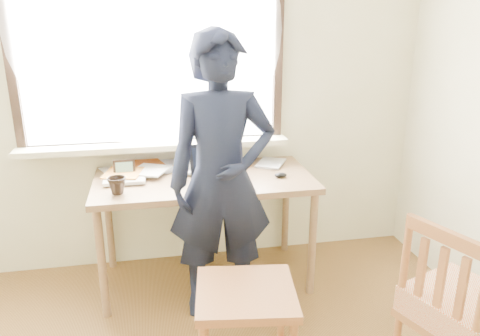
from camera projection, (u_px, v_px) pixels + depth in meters
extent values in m
cube|color=beige|center=(182.00, 89.00, 3.26)|extent=(3.50, 0.02, 2.60)
cube|color=white|center=(150.00, 45.00, 3.11)|extent=(1.70, 0.01, 1.30)
cube|color=black|center=(156.00, 144.00, 3.31)|extent=(1.82, 0.06, 0.06)
cube|color=black|center=(8.00, 47.00, 2.94)|extent=(0.06, 0.06, 1.30)
cube|color=black|center=(278.00, 44.00, 3.26)|extent=(0.06, 0.06, 1.30)
cube|color=beige|center=(156.00, 145.00, 3.24)|extent=(1.85, 0.20, 0.04)
cube|color=white|center=(149.00, 30.00, 3.01)|extent=(1.95, 0.02, 1.65)
cube|color=olive|center=(204.00, 180.00, 3.10)|extent=(1.43, 0.72, 0.04)
cylinder|color=olive|center=(102.00, 264.00, 2.82)|extent=(0.05, 0.05, 0.73)
cylinder|color=olive|center=(109.00, 222.00, 3.39)|extent=(0.05, 0.05, 0.73)
cylinder|color=olive|center=(312.00, 244.00, 3.06)|extent=(0.05, 0.05, 0.73)
cylinder|color=olive|center=(286.00, 208.00, 3.63)|extent=(0.05, 0.05, 0.73)
cube|color=black|center=(219.00, 179.00, 3.04)|extent=(0.35, 0.27, 0.02)
cube|color=black|center=(213.00, 159.00, 3.10)|extent=(0.33, 0.12, 0.21)
cube|color=black|center=(213.00, 159.00, 3.10)|extent=(0.29, 0.09, 0.17)
cube|color=black|center=(219.00, 179.00, 3.03)|extent=(0.30, 0.17, 0.00)
imported|color=white|center=(191.00, 165.00, 3.20)|extent=(0.17, 0.17, 0.09)
imported|color=black|center=(117.00, 186.00, 2.80)|extent=(0.13, 0.13, 0.10)
ellipsoid|color=black|center=(281.00, 175.00, 3.09)|extent=(0.08, 0.06, 0.03)
cube|color=white|center=(139.00, 173.00, 3.16)|extent=(0.24, 0.27, 0.01)
cube|color=#3A4CBC|center=(174.00, 166.00, 3.28)|extent=(0.29, 0.30, 0.02)
cube|color=#3A4CBC|center=(177.00, 170.00, 3.20)|extent=(0.37, 0.34, 0.02)
cube|color=white|center=(154.00, 170.00, 3.18)|extent=(0.32, 0.29, 0.01)
cube|color=#AD501F|center=(176.00, 169.00, 3.18)|extent=(0.25, 0.30, 0.01)
cube|color=#AD501F|center=(206.00, 168.00, 3.19)|extent=(0.36, 0.35, 0.02)
cube|color=white|center=(152.00, 165.00, 3.26)|extent=(0.23, 0.26, 0.00)
cube|color=white|center=(120.00, 171.00, 3.13)|extent=(0.28, 0.29, 0.01)
cube|color=white|center=(189.00, 166.00, 3.18)|extent=(0.24, 0.24, 0.02)
imported|color=white|center=(153.00, 168.00, 3.24)|extent=(0.33, 0.35, 0.03)
imported|color=white|center=(259.00, 162.00, 3.38)|extent=(0.27, 0.29, 0.02)
cube|color=black|center=(124.00, 169.00, 3.08)|extent=(0.14, 0.02, 0.11)
cube|color=#477F38|center=(124.00, 169.00, 3.08)|extent=(0.11, 0.01, 0.08)
cube|color=#A16234|center=(246.00, 294.00, 2.32)|extent=(0.55, 0.53, 0.04)
cylinder|color=#A16234|center=(205.00, 313.00, 2.58)|extent=(0.04, 0.04, 0.46)
cylinder|color=#A16234|center=(281.00, 311.00, 2.60)|extent=(0.04, 0.04, 0.46)
cube|color=#A16234|center=(458.00, 321.00, 2.19)|extent=(0.55, 0.56, 0.04)
cylinder|color=#A16234|center=(441.00, 327.00, 2.51)|extent=(0.04, 0.04, 0.41)
cylinder|color=#A16234|center=(405.00, 264.00, 2.17)|extent=(0.04, 0.04, 0.50)
cube|color=#A16234|center=(447.00, 237.00, 1.95)|extent=(0.17, 0.39, 0.06)
cube|color=#A16234|center=(460.00, 300.00, 1.94)|extent=(0.03, 0.04, 0.40)
cube|color=#A16234|center=(439.00, 289.00, 2.03)|extent=(0.03, 0.04, 0.40)
cube|color=#A16234|center=(420.00, 278.00, 2.11)|extent=(0.03, 0.04, 0.40)
cube|color=#B73F12|center=(461.00, 306.00, 2.17)|extent=(0.54, 0.54, 0.13)
imported|color=black|center=(222.00, 180.00, 2.76)|extent=(0.63, 0.42, 1.74)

